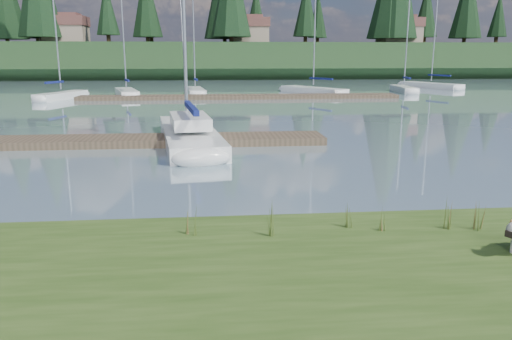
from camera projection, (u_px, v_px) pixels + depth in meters
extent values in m
plane|color=#849FAC|center=(216.00, 99.00, 40.65)|extent=(200.00, 200.00, 0.00)
cube|color=#1B3319|center=(211.00, 61.00, 81.79)|extent=(200.00, 20.00, 5.00)
cube|color=black|center=(510.00, 234.00, 7.78)|extent=(0.13, 0.15, 0.10)
cube|color=white|center=(189.00, 137.00, 20.39)|extent=(3.08, 9.03, 0.70)
ellipsoid|color=white|center=(181.00, 123.00, 24.61)|extent=(2.21, 2.63, 0.70)
cube|color=navy|center=(191.00, 108.00, 18.85)|extent=(0.69, 4.02, 0.20)
cube|color=white|center=(190.00, 121.00, 19.75)|extent=(1.79, 3.37, 0.45)
cube|color=#4C3D2C|center=(124.00, 141.00, 19.88)|extent=(16.00, 2.00, 0.30)
cube|color=#4C3D2C|center=(240.00, 97.00, 40.80)|extent=(26.00, 2.20, 0.30)
cube|color=white|center=(62.00, 97.00, 40.14)|extent=(3.04, 5.86, 0.70)
ellipsoid|color=white|center=(81.00, 94.00, 42.87)|extent=(1.68, 1.88, 0.70)
cylinder|color=silver|center=(56.00, 33.00, 39.03)|extent=(0.12, 0.12, 8.70)
cube|color=navy|center=(54.00, 82.00, 39.13)|extent=(0.91, 2.23, 0.20)
cube|color=white|center=(127.00, 93.00, 43.36)|extent=(3.04, 6.60, 0.70)
ellipsoid|color=white|center=(123.00, 91.00, 46.31)|extent=(1.80, 2.05, 0.70)
cylinder|color=silver|center=(123.00, 26.00, 42.10)|extent=(0.12, 0.12, 10.07)
cube|color=navy|center=(127.00, 80.00, 42.29)|extent=(0.84, 2.53, 0.20)
cube|color=white|center=(195.00, 92.00, 44.82)|extent=(2.06, 6.35, 0.70)
ellipsoid|color=white|center=(193.00, 90.00, 47.80)|extent=(1.53, 1.83, 0.70)
cylinder|color=silver|center=(194.00, 29.00, 43.58)|extent=(0.12, 0.12, 9.81)
cube|color=navy|center=(196.00, 79.00, 43.74)|extent=(0.46, 2.49, 0.20)
cube|color=white|center=(313.00, 91.00, 46.15)|extent=(5.22, 7.43, 0.70)
ellipsoid|color=white|center=(288.00, 89.00, 49.17)|extent=(2.45, 2.61, 0.70)
cylinder|color=silver|center=(315.00, 19.00, 44.71)|extent=(0.12, 0.12, 11.63)
cube|color=navy|center=(321.00, 79.00, 45.06)|extent=(1.65, 2.72, 0.20)
cube|color=white|center=(404.00, 90.00, 47.71)|extent=(1.94, 5.84, 0.70)
ellipsoid|color=white|center=(396.00, 88.00, 50.50)|extent=(1.42, 1.69, 0.70)
cylinder|color=silver|center=(407.00, 36.00, 46.59)|extent=(0.12, 0.12, 8.84)
cube|color=navy|center=(407.00, 78.00, 46.68)|extent=(0.46, 2.29, 0.20)
cube|color=white|center=(431.00, 86.00, 53.60)|extent=(4.44, 7.57, 0.70)
ellipsoid|color=white|center=(406.00, 84.00, 56.82)|extent=(2.29, 2.51, 0.70)
cylinder|color=silver|center=(435.00, 27.00, 52.21)|extent=(0.12, 0.12, 11.16)
cube|color=navy|center=(439.00, 75.00, 52.46)|extent=(1.33, 2.83, 0.20)
cone|color=#475B23|center=(271.00, 218.00, 8.83)|extent=(0.03, 0.03, 0.65)
cone|color=brown|center=(277.00, 223.00, 8.79)|extent=(0.03, 0.03, 0.52)
cone|color=#475B23|center=(274.00, 216.00, 8.86)|extent=(0.03, 0.03, 0.72)
cone|color=brown|center=(279.00, 224.00, 8.84)|extent=(0.03, 0.03, 0.46)
cone|color=#475B23|center=(272.00, 221.00, 8.76)|extent=(0.03, 0.03, 0.59)
cone|color=#475B23|center=(345.00, 216.00, 9.29)|extent=(0.03, 0.03, 0.45)
cone|color=brown|center=(352.00, 219.00, 9.24)|extent=(0.03, 0.03, 0.36)
cone|color=#475B23|center=(348.00, 214.00, 9.32)|extent=(0.03, 0.03, 0.50)
cone|color=brown|center=(352.00, 219.00, 9.29)|extent=(0.03, 0.03, 0.32)
cone|color=#475B23|center=(347.00, 218.00, 9.22)|extent=(0.03, 0.03, 0.41)
cone|color=#475B23|center=(445.00, 213.00, 9.17)|extent=(0.03, 0.03, 0.62)
cone|color=brown|center=(452.00, 217.00, 9.13)|extent=(0.03, 0.03, 0.50)
cone|color=#475B23|center=(447.00, 211.00, 9.20)|extent=(0.03, 0.03, 0.68)
cone|color=brown|center=(452.00, 218.00, 9.18)|extent=(0.03, 0.03, 0.43)
cone|color=#475B23|center=(448.00, 216.00, 9.10)|extent=(0.03, 0.03, 0.56)
cone|color=#475B23|center=(187.00, 221.00, 8.93)|extent=(0.03, 0.03, 0.50)
cone|color=brown|center=(193.00, 224.00, 8.88)|extent=(0.03, 0.03, 0.40)
cone|color=#475B23|center=(191.00, 219.00, 8.96)|extent=(0.03, 0.03, 0.55)
cone|color=brown|center=(195.00, 225.00, 8.93)|extent=(0.03, 0.03, 0.35)
cone|color=#475B23|center=(188.00, 223.00, 8.86)|extent=(0.03, 0.03, 0.45)
cone|color=#475B23|center=(378.00, 219.00, 9.18)|extent=(0.03, 0.03, 0.39)
cone|color=brown|center=(385.00, 222.00, 9.13)|extent=(0.03, 0.03, 0.31)
cone|color=#475B23|center=(380.00, 218.00, 9.21)|extent=(0.03, 0.03, 0.43)
cone|color=brown|center=(385.00, 222.00, 9.17)|extent=(0.03, 0.03, 0.27)
cone|color=#475B23|center=(380.00, 222.00, 9.11)|extent=(0.03, 0.03, 0.35)
cone|color=#475B23|center=(476.00, 216.00, 9.17)|extent=(0.03, 0.03, 0.50)
cone|color=brown|center=(484.00, 220.00, 9.13)|extent=(0.03, 0.03, 0.40)
cone|color=#475B23|center=(479.00, 214.00, 9.20)|extent=(0.03, 0.03, 0.55)
cone|color=brown|center=(484.00, 220.00, 9.18)|extent=(0.03, 0.03, 0.35)
cone|color=#475B23|center=(480.00, 219.00, 9.10)|extent=(0.03, 0.03, 0.45)
cube|color=#33281C|center=(243.00, 230.00, 9.98)|extent=(60.00, 0.50, 0.14)
cylinder|color=#382619|center=(42.00, 38.00, 73.86)|extent=(0.60, 0.60, 1.80)
cylinder|color=#382619|center=(148.00, 39.00, 79.13)|extent=(0.60, 0.60, 1.80)
cone|color=black|center=(146.00, 1.00, 77.81)|extent=(4.84, 4.84, 11.00)
cylinder|color=#382619|center=(231.00, 38.00, 74.51)|extent=(0.60, 0.60, 1.80)
cylinder|color=#382619|center=(305.00, 39.00, 79.50)|extent=(0.60, 0.60, 1.80)
cone|color=black|center=(306.00, 7.00, 78.38)|extent=(3.96, 3.96, 9.00)
cylinder|color=#382619|center=(389.00, 39.00, 78.76)|extent=(0.60, 0.60, 1.80)
cylinder|color=#382619|center=(464.00, 40.00, 82.96)|extent=(0.60, 0.60, 1.80)
cone|color=black|center=(468.00, 0.00, 81.54)|extent=(5.28, 5.28, 12.00)
cube|color=gray|center=(66.00, 35.00, 75.97)|extent=(6.00, 5.00, 2.80)
cube|color=brown|center=(65.00, 21.00, 75.49)|extent=(6.30, 5.30, 1.40)
cube|color=brown|center=(65.00, 15.00, 75.31)|extent=(4.20, 3.60, 0.70)
cube|color=gray|center=(249.00, 36.00, 79.52)|extent=(6.00, 5.00, 2.80)
cube|color=brown|center=(249.00, 22.00, 79.05)|extent=(6.30, 5.30, 1.40)
cube|color=brown|center=(249.00, 17.00, 78.87)|extent=(4.20, 3.60, 0.70)
cube|color=gray|center=(399.00, 36.00, 79.80)|extent=(6.00, 5.00, 2.80)
cube|color=brown|center=(400.00, 23.00, 79.33)|extent=(6.30, 5.30, 1.40)
cube|color=brown|center=(400.00, 17.00, 79.15)|extent=(4.20, 3.60, 0.70)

